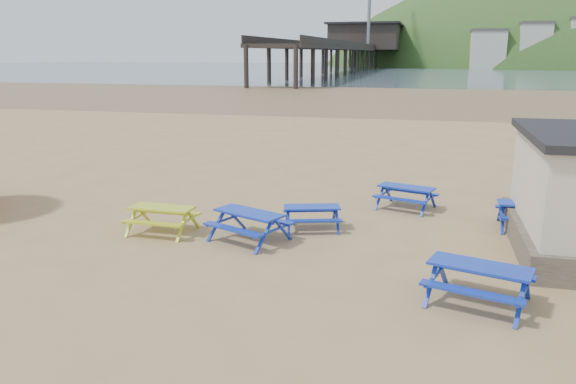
# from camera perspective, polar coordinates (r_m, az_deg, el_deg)

# --- Properties ---
(ground) EXTENTS (400.00, 400.00, 0.00)m
(ground) POSITION_cam_1_polar(r_m,az_deg,el_deg) (15.73, -3.12, -4.71)
(ground) COLOR tan
(ground) RESTS_ON ground
(wet_sand) EXTENTS (400.00, 400.00, 0.00)m
(wet_sand) POSITION_cam_1_polar(r_m,az_deg,el_deg) (69.54, 10.54, 9.60)
(wet_sand) COLOR brown
(wet_sand) RESTS_ON ground
(sea) EXTENTS (400.00, 400.00, 0.00)m
(sea) POSITION_cam_1_polar(r_m,az_deg,el_deg) (184.34, 13.00, 12.06)
(sea) COLOR #4A5C69
(sea) RESTS_ON ground
(picnic_table_blue_a) EXTENTS (1.94, 1.73, 0.68)m
(picnic_table_blue_a) POSITION_cam_1_polar(r_m,az_deg,el_deg) (16.46, 2.44, -2.60)
(picnic_table_blue_a) COLOR #0E33A0
(picnic_table_blue_a) RESTS_ON ground
(picnic_table_blue_b) EXTENTS (2.16, 1.93, 0.75)m
(picnic_table_blue_b) POSITION_cam_1_polar(r_m,az_deg,el_deg) (18.96, 11.88, -0.55)
(picnic_table_blue_b) COLOR #0E33A0
(picnic_table_blue_b) RESTS_ON ground
(picnic_table_blue_c) EXTENTS (1.91, 1.56, 0.79)m
(picnic_table_blue_c) POSITION_cam_1_polar(r_m,az_deg,el_deg) (17.82, 23.45, -2.30)
(picnic_table_blue_c) COLOR #0E33A0
(picnic_table_blue_c) RESTS_ON ground
(picnic_table_blue_d) EXTENTS (2.43, 2.22, 0.82)m
(picnic_table_blue_d) POSITION_cam_1_polar(r_m,az_deg,el_deg) (15.43, -3.97, -3.48)
(picnic_table_blue_d) COLOR #0E33A0
(picnic_table_blue_d) RESTS_ON ground
(picnic_table_blue_e) EXTENTS (2.39, 2.13, 0.84)m
(picnic_table_blue_e) POSITION_cam_1_polar(r_m,az_deg,el_deg) (12.28, 18.80, -8.86)
(picnic_table_blue_e) COLOR #0E33A0
(picnic_table_blue_e) RESTS_ON ground
(picnic_table_yellow) EXTENTS (1.85, 1.51, 0.76)m
(picnic_table_yellow) POSITION_cam_1_polar(r_m,az_deg,el_deg) (16.48, -12.65, -2.77)
(picnic_table_yellow) COLOR #B5CC0D
(picnic_table_yellow) RESTS_ON ground
(pier) EXTENTS (24.00, 220.00, 39.29)m
(pier) POSITION_cam_1_polar(r_m,az_deg,el_deg) (193.76, 7.67, 13.98)
(pier) COLOR black
(pier) RESTS_ON ground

